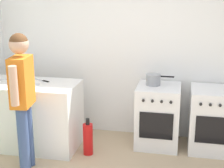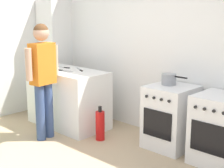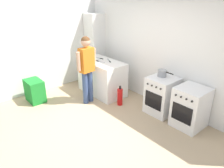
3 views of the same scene
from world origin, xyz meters
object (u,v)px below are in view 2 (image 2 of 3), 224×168
at_px(knife_bread, 62,67).
at_px(knife_carving, 80,70).
at_px(oven_right, 220,130).
at_px(knife_chef, 64,71).
at_px(pot, 169,79).
at_px(fire_extinguisher, 100,125).
at_px(oven_left, 171,117).
at_px(larder_cabinet, 55,55).
at_px(person, 43,71).

bearing_deg(knife_bread, knife_carving, 8.92).
xyz_separation_m(oven_right, knife_chef, (-2.41, -0.45, 0.48)).
xyz_separation_m(pot, fire_extinguisher, (-0.79, -0.52, -0.71)).
bearing_deg(knife_bread, pot, 9.52).
bearing_deg(knife_chef, oven_right, 10.49).
height_order(oven_left, knife_bread, knife_bread).
bearing_deg(oven_left, fire_extinguisher, -151.22).
distance_m(oven_right, fire_extinguisher, 1.67).
bearing_deg(knife_bread, oven_left, 7.82).
distance_m(knife_bread, knife_carving, 0.38).
bearing_deg(larder_cabinet, oven_left, -2.21).
bearing_deg(knife_carving, person, -82.54).
bearing_deg(knife_chef, larder_cabinet, 150.13).
height_order(oven_right, pot, pot).
distance_m(pot, person, 1.75).
height_order(pot, knife_carving, pot).
bearing_deg(fire_extinguisher, pot, 33.63).
distance_m(knife_chef, person, 0.58).
bearing_deg(oven_left, larder_cabinet, 177.79).
relative_size(knife_carving, person, 0.19).
distance_m(oven_right, knife_carving, 2.37).
bearing_deg(oven_left, person, -146.73).
relative_size(knife_chef, fire_extinguisher, 0.62).
relative_size(oven_left, knife_carving, 2.75).
xyz_separation_m(knife_chef, fire_extinguisher, (0.83, -0.03, -0.69)).
bearing_deg(knife_bread, oven_right, 5.76).
distance_m(oven_left, knife_carving, 1.68).
bearing_deg(knife_chef, oven_left, 14.72).
distance_m(pot, knife_chef, 1.69).
height_order(pot, person, person).
distance_m(pot, knife_carving, 1.54).
height_order(knife_chef, knife_bread, same).
xyz_separation_m(knife_bread, knife_carving, (0.38, 0.06, 0.00)).
xyz_separation_m(oven_left, knife_carving, (-1.60, -0.21, 0.48)).
bearing_deg(oven_right, knife_carving, -174.75).
relative_size(person, larder_cabinet, 0.83).
bearing_deg(pot, person, -143.99).
bearing_deg(knife_carving, fire_extinguisher, -20.08).
bearing_deg(knife_bread, person, -56.19).
bearing_deg(oven_right, person, -156.02).
xyz_separation_m(knife_bread, person, (0.48, -0.71, 0.08)).
bearing_deg(knife_carving, oven_right, 5.25).
height_order(knife_bread, person, person).
height_order(oven_right, knife_bread, knife_bread).
bearing_deg(larder_cabinet, oven_right, -1.74).
bearing_deg(knife_chef, knife_bread, 147.72).
xyz_separation_m(knife_carving, fire_extinguisher, (0.73, -0.27, -0.69)).
bearing_deg(knife_bread, larder_cabinet, 151.15).
distance_m(oven_right, knife_bread, 2.74).
bearing_deg(knife_carving, larder_cabinet, 163.39).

